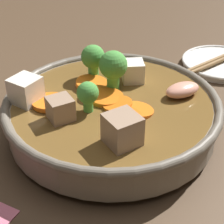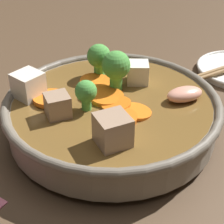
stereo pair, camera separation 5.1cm
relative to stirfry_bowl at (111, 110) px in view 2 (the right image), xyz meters
The scene contains 2 objects.
ground_plane 0.04m from the stirfry_bowl, 19.01° to the left, with size 3.00×3.00×0.00m, color #4C3826.
stirfry_bowl is the anchor object (origin of this frame).
Camera 2 is at (0.28, -0.31, 0.31)m, focal length 60.00 mm.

